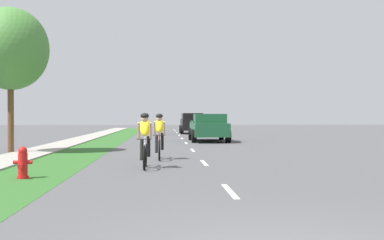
{
  "coord_description": "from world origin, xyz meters",
  "views": [
    {
      "loc": [
        -1.33,
        -4.64,
        1.47
      ],
      "look_at": [
        0.38,
        21.89,
        1.29
      ],
      "focal_mm": 43.23,
      "sensor_mm": 36.0,
      "label": 1
    }
  ],
  "objects": [
    {
      "name": "sidewalk_concrete",
      "position": [
        -6.56,
        20.0,
        0.0
      ],
      "size": [
        1.66,
        70.0,
        0.1
      ],
      "primitive_type": "cube",
      "color": "#9E998E",
      "rests_on": "ground_plane"
    },
    {
      "name": "cyclist_lead",
      "position": [
        -1.82,
        8.55,
        0.81
      ],
      "size": [
        0.42,
        1.72,
        1.58
      ],
      "color": "black",
      "rests_on": "ground_plane"
    },
    {
      "name": "grass_verge",
      "position": [
        -4.65,
        20.0,
        0.0
      ],
      "size": [
        2.15,
        70.0,
        0.01
      ],
      "primitive_type": "cube",
      "color": "#2D6026",
      "rests_on": "ground_plane"
    },
    {
      "name": "pickup_dark_green",
      "position": [
        1.44,
        22.91,
        0.83
      ],
      "size": [
        2.22,
        5.1,
        1.64
      ],
      "color": "#194C2D",
      "rests_on": "ground_plane"
    },
    {
      "name": "street_tree_near",
      "position": [
        -7.45,
        14.45,
        4.21
      ],
      "size": [
        3.03,
        3.03,
        5.89
      ],
      "color": "brown",
      "rests_on": "ground_plane"
    },
    {
      "name": "lane_markings_center",
      "position": [
        0.0,
        24.0,
        0.0
      ],
      "size": [
        0.12,
        52.2,
        0.01
      ],
      "color": "white",
      "rests_on": "ground_plane"
    },
    {
      "name": "suv_black",
      "position": [
        1.29,
        36.07,
        0.95
      ],
      "size": [
        2.15,
        4.7,
        1.79
      ],
      "color": "black",
      "rests_on": "ground_plane"
    },
    {
      "name": "ground_plane",
      "position": [
        0.0,
        20.0,
        0.0
      ],
      "size": [
        120.0,
        120.0,
        0.0
      ],
      "primitive_type": "plane",
      "color": "#4C4C4F"
    },
    {
      "name": "cyclist_trailing",
      "position": [
        -1.43,
        11.27,
        0.81
      ],
      "size": [
        0.42,
        1.72,
        1.58
      ],
      "color": "black",
      "rests_on": "ground_plane"
    },
    {
      "name": "fire_hydrant_red",
      "position": [
        -4.65,
        6.57,
        0.37
      ],
      "size": [
        0.44,
        0.38,
        0.76
      ],
      "color": "red",
      "rests_on": "ground_plane"
    }
  ]
}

